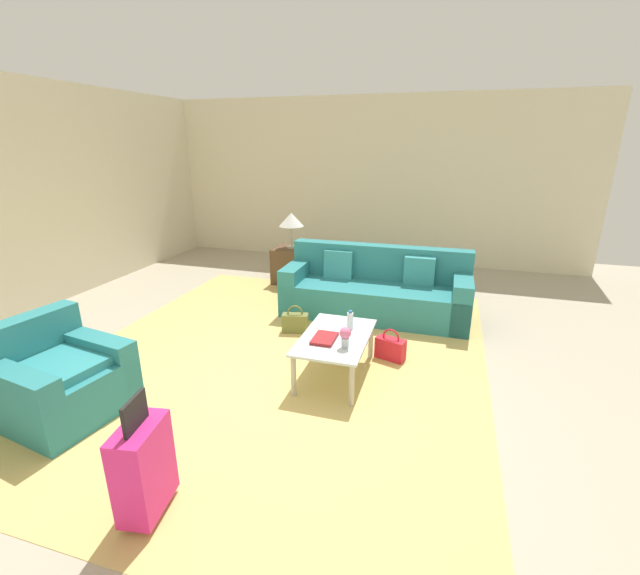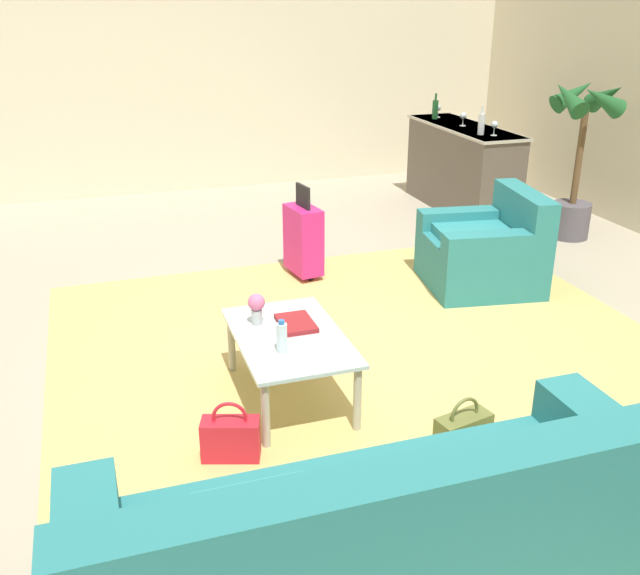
{
  "view_description": "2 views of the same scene",
  "coord_description": "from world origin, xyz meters",
  "px_view_note": "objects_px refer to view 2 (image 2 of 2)",
  "views": [
    {
      "loc": [
        -3.34,
        -1.47,
        2.26
      ],
      "look_at": [
        0.13,
        -0.42,
        1.03
      ],
      "focal_mm": 24.0,
      "sensor_mm": 36.0,
      "label": 1
    },
    {
      "loc": [
        4.21,
        -1.55,
        2.4
      ],
      "look_at": [
        0.46,
        -0.32,
        0.76
      ],
      "focal_mm": 40.0,
      "sensor_mm": 36.0,
      "label": 2
    }
  ],
  "objects_px": {
    "wine_glass_right_of_centre": "(495,125)",
    "wine_bottle_green": "(435,109)",
    "couch": "(389,557)",
    "wine_glass_leftmost": "(438,108)",
    "handbag_olive": "(463,433)",
    "coffee_table_book": "(296,323)",
    "suitcase_magenta": "(303,239)",
    "bar_console": "(462,167)",
    "wine_bottle_clear": "(481,124)",
    "armchair": "(488,254)",
    "handbag_red": "(231,438)",
    "water_bottle": "(282,337)",
    "potted_palm": "(580,154)",
    "coffee_table": "(289,343)",
    "flower_vase": "(256,306)",
    "wine_glass_left_of_centre": "(463,116)"
  },
  "relations": [
    {
      "from": "wine_glass_right_of_centre",
      "to": "wine_bottle_green",
      "type": "height_order",
      "value": "wine_bottle_green"
    },
    {
      "from": "couch",
      "to": "wine_glass_leftmost",
      "type": "relative_size",
      "value": 16.03
    },
    {
      "from": "handbag_olive",
      "to": "wine_glass_right_of_centre",
      "type": "bearing_deg",
      "value": 147.96
    },
    {
      "from": "coffee_table_book",
      "to": "wine_bottle_green",
      "type": "distance_m",
      "value": 4.93
    },
    {
      "from": "suitcase_magenta",
      "to": "handbag_olive",
      "type": "relative_size",
      "value": 2.37
    },
    {
      "from": "bar_console",
      "to": "wine_bottle_clear",
      "type": "xyz_separation_m",
      "value": [
        0.54,
        -0.11,
        0.6
      ]
    },
    {
      "from": "wine_glass_leftmost",
      "to": "wine_bottle_green",
      "type": "bearing_deg",
      "value": -43.19
    },
    {
      "from": "bar_console",
      "to": "wine_bottle_clear",
      "type": "bearing_deg",
      "value": -11.54
    },
    {
      "from": "wine_bottle_clear",
      "to": "suitcase_magenta",
      "type": "relative_size",
      "value": 0.35
    },
    {
      "from": "armchair",
      "to": "suitcase_magenta",
      "type": "relative_size",
      "value": 1.23
    },
    {
      "from": "handbag_red",
      "to": "water_bottle",
      "type": "bearing_deg",
      "value": 129.2
    },
    {
      "from": "wine_glass_right_of_centre",
      "to": "handbag_red",
      "type": "relative_size",
      "value": 0.43
    },
    {
      "from": "coffee_table_book",
      "to": "potted_palm",
      "type": "bearing_deg",
      "value": 120.08
    },
    {
      "from": "handbag_olive",
      "to": "armchair",
      "type": "bearing_deg",
      "value": 146.82
    },
    {
      "from": "wine_glass_right_of_centre",
      "to": "potted_palm",
      "type": "distance_m",
      "value": 0.92
    },
    {
      "from": "couch",
      "to": "wine_bottle_green",
      "type": "bearing_deg",
      "value": 152.14
    },
    {
      "from": "water_bottle",
      "to": "potted_palm",
      "type": "height_order",
      "value": "potted_palm"
    },
    {
      "from": "suitcase_magenta",
      "to": "handbag_olive",
      "type": "height_order",
      "value": "suitcase_magenta"
    },
    {
      "from": "couch",
      "to": "suitcase_magenta",
      "type": "xyz_separation_m",
      "value": [
        -3.8,
        0.8,
        0.04
      ]
    },
    {
      "from": "wine_bottle_green",
      "to": "wine_bottle_clear",
      "type": "relative_size",
      "value": 1.0
    },
    {
      "from": "water_bottle",
      "to": "wine_bottle_green",
      "type": "xyz_separation_m",
      "value": [
        -4.25,
        3.09,
        0.57
      ]
    },
    {
      "from": "coffee_table_book",
      "to": "bar_console",
      "type": "bearing_deg",
      "value": 138.42
    },
    {
      "from": "coffee_table_book",
      "to": "wine_bottle_green",
      "type": "bearing_deg",
      "value": 143.68
    },
    {
      "from": "handbag_red",
      "to": "coffee_table_book",
      "type": "bearing_deg",
      "value": 138.26
    },
    {
      "from": "water_bottle",
      "to": "wine_bottle_clear",
      "type": "xyz_separation_m",
      "value": [
        -3.16,
        3.09,
        0.57
      ]
    },
    {
      "from": "suitcase_magenta",
      "to": "handbag_olive",
      "type": "distance_m",
      "value": 2.89
    },
    {
      "from": "coffee_table",
      "to": "handbag_olive",
      "type": "bearing_deg",
      "value": 40.59
    },
    {
      "from": "couch",
      "to": "potted_palm",
      "type": "bearing_deg",
      "value": 136.44
    },
    {
      "from": "bar_console",
      "to": "wine_glass_leftmost",
      "type": "distance_m",
      "value": 0.87
    },
    {
      "from": "flower_vase",
      "to": "handbag_red",
      "type": "xyz_separation_m",
      "value": [
        0.74,
        -0.34,
        -0.44
      ]
    },
    {
      "from": "couch",
      "to": "flower_vase",
      "type": "relative_size",
      "value": 12.07
    },
    {
      "from": "coffee_table",
      "to": "potted_palm",
      "type": "height_order",
      "value": "potted_palm"
    },
    {
      "from": "bar_console",
      "to": "handbag_red",
      "type": "relative_size",
      "value": 5.18
    },
    {
      "from": "wine_glass_right_of_centre",
      "to": "armchair",
      "type": "bearing_deg",
      "value": -30.43
    },
    {
      "from": "couch",
      "to": "wine_glass_leftmost",
      "type": "bearing_deg",
      "value": 151.88
    },
    {
      "from": "armchair",
      "to": "coffee_table_book",
      "type": "bearing_deg",
      "value": -60.74
    },
    {
      "from": "coffee_table_book",
      "to": "wine_glass_right_of_centre",
      "type": "relative_size",
      "value": 1.97
    },
    {
      "from": "armchair",
      "to": "coffee_table",
      "type": "height_order",
      "value": "armchair"
    },
    {
      "from": "wine_glass_right_of_centre",
      "to": "potted_palm",
      "type": "height_order",
      "value": "potted_palm"
    },
    {
      "from": "potted_palm",
      "to": "wine_bottle_green",
      "type": "bearing_deg",
      "value": -159.0
    },
    {
      "from": "handbag_olive",
      "to": "handbag_red",
      "type": "height_order",
      "value": "same"
    },
    {
      "from": "armchair",
      "to": "wine_glass_left_of_centre",
      "type": "relative_size",
      "value": 6.77
    },
    {
      "from": "bar_console",
      "to": "wine_glass_right_of_centre",
      "type": "height_order",
      "value": "wine_glass_right_of_centre"
    },
    {
      "from": "wine_bottle_clear",
      "to": "water_bottle",
      "type": "bearing_deg",
      "value": -44.35
    },
    {
      "from": "flower_vase",
      "to": "coffee_table_book",
      "type": "bearing_deg",
      "value": 66.5
    },
    {
      "from": "bar_console",
      "to": "wine_bottle_green",
      "type": "bearing_deg",
      "value": -168.67
    },
    {
      "from": "handbag_olive",
      "to": "wine_glass_leftmost",
      "type": "bearing_deg",
      "value": 155.17
    },
    {
      "from": "wine_bottle_clear",
      "to": "couch",
      "type": "bearing_deg",
      "value": -33.01
    },
    {
      "from": "armchair",
      "to": "coffee_table_book",
      "type": "height_order",
      "value": "armchair"
    },
    {
      "from": "water_bottle",
      "to": "wine_glass_leftmost",
      "type": "height_order",
      "value": "wine_glass_leftmost"
    }
  ]
}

